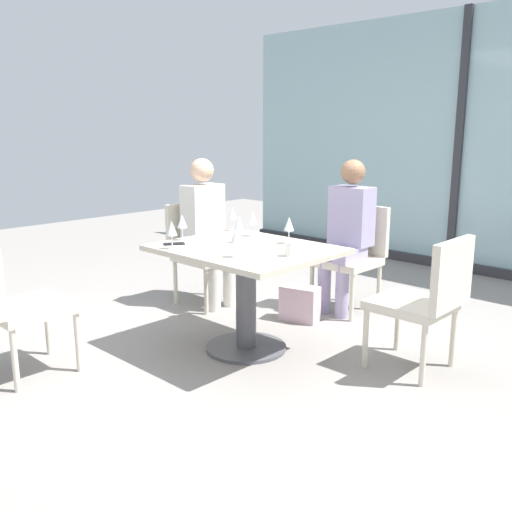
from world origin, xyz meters
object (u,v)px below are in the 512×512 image
(dining_table_main, at_px, (246,275))
(wine_glass_5, at_px, (172,229))
(coffee_cup, at_px, (291,249))
(chair_far_right, at_px, (427,296))
(wine_glass_3, at_px, (182,222))
(chair_far_left, at_px, (200,247))
(chair_front_left, at_px, (12,300))
(wine_glass_1, at_px, (253,218))
(person_far_left, at_px, (208,225))
(cell_phone_on_table, at_px, (174,244))
(handbag_0, at_px, (300,303))
(wine_glass_6, at_px, (289,225))
(person_near_window, at_px, (347,229))
(wine_glass_4, at_px, (236,236))
(wine_glass_0, at_px, (232,214))
(wine_glass_2, at_px, (239,224))
(chair_near_window, at_px, (353,251))

(dining_table_main, bearing_deg, wine_glass_5, -129.13)
(coffee_cup, bearing_deg, chair_far_right, 37.89)
(wine_glass_3, height_order, wine_glass_5, same)
(chair_far_left, relative_size, chair_far_right, 1.00)
(dining_table_main, relative_size, chair_front_left, 1.30)
(wine_glass_1, relative_size, wine_glass_5, 1.00)
(chair_far_left, xyz_separation_m, person_far_left, (0.11, 0.00, 0.20))
(wine_glass_5, bearing_deg, cell_phone_on_table, 137.18)
(dining_table_main, relative_size, wine_glass_5, 6.09)
(handbag_0, bearing_deg, person_far_left, 179.46)
(wine_glass_6, bearing_deg, chair_far_left, 169.39)
(wine_glass_5, bearing_deg, chair_far_left, 130.49)
(handbag_0, bearing_deg, chair_far_right, -25.13)
(chair_front_left, bearing_deg, person_near_window, 73.97)
(chair_far_right, xyz_separation_m, wine_glass_6, (-0.93, -0.23, 0.37))
(person_far_left, relative_size, wine_glass_3, 6.81)
(wine_glass_4, height_order, wine_glass_6, same)
(person_far_left, xyz_separation_m, wine_glass_0, (0.45, -0.15, 0.16))
(dining_table_main, height_order, chair_far_left, chair_far_left)
(dining_table_main, bearing_deg, wine_glass_4, -55.99)
(wine_glass_3, height_order, wine_glass_4, same)
(coffee_cup, bearing_deg, wine_glass_2, 171.66)
(chair_far_left, height_order, cell_phone_on_table, chair_far_left)
(wine_glass_3, xyz_separation_m, wine_glass_6, (0.62, 0.43, 0.00))
(handbag_0, bearing_deg, chair_near_window, 64.00)
(chair_far_right, relative_size, coffee_cup, 9.67)
(coffee_cup, height_order, cell_phone_on_table, coffee_cup)
(chair_near_window, xyz_separation_m, coffee_cup, (0.40, -1.30, 0.28))
(wine_glass_3, relative_size, cell_phone_on_table, 1.28)
(chair_far_right, relative_size, wine_glass_2, 4.70)
(chair_near_window, xyz_separation_m, person_far_left, (-0.96, -0.78, 0.20))
(wine_glass_1, relative_size, wine_glass_4, 1.00)
(person_far_left, relative_size, wine_glass_4, 6.81)
(chair_near_window, distance_m, cell_phone_on_table, 1.64)
(person_far_left, bearing_deg, wine_glass_0, -17.90)
(dining_table_main, relative_size, handbag_0, 3.76)
(wine_glass_1, bearing_deg, dining_table_main, -53.07)
(chair_near_window, relative_size, chair_far_right, 1.00)
(chair_front_left, xyz_separation_m, wine_glass_2, (0.57, 1.36, 0.37))
(wine_glass_2, bearing_deg, wine_glass_1, 111.98)
(handbag_0, bearing_deg, wine_glass_0, -152.02)
(chair_far_left, distance_m, wine_glass_6, 1.28)
(wine_glass_2, height_order, handbag_0, wine_glass_2)
(wine_glass_1, relative_size, wine_glass_2, 1.00)
(person_near_window, bearing_deg, wine_glass_1, -104.81)
(chair_near_window, height_order, chair_far_left, same)
(wine_glass_5, relative_size, coffee_cup, 2.06)
(handbag_0, bearing_deg, wine_glass_2, -106.85)
(person_far_left, distance_m, wine_glass_1, 0.77)
(chair_near_window, xyz_separation_m, chair_far_right, (1.07, -0.78, 0.00))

